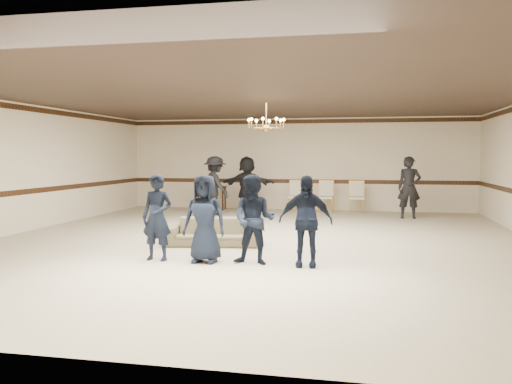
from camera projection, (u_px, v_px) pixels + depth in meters
room at (258, 169)px, 11.64m from camera, size 12.01×14.01×3.21m
chair_rail at (297, 181)px, 18.50m from camera, size 12.00×0.02×0.14m
crown_molding at (298, 121)px, 18.36m from camera, size 12.00×0.02×0.14m
chandelier at (266, 114)px, 12.53m from camera, size 0.94×0.94×0.89m
boy_a at (157, 217)px, 9.59m from camera, size 0.60×0.42×1.57m
boy_b at (205, 219)px, 9.41m from camera, size 0.78×0.52×1.57m
boy_c at (254, 220)px, 9.23m from camera, size 0.82×0.67×1.57m
boy_d at (305, 221)px, 9.05m from camera, size 0.94×0.43×1.57m
settee at (213, 232)px, 11.24m from camera, size 2.06×1.04×0.58m
adult_left at (215, 186)px, 16.85m from camera, size 1.38×1.31×1.88m
adult_mid at (247, 185)px, 17.36m from camera, size 1.76×0.62×1.88m
adult_right at (409, 187)px, 15.94m from camera, size 0.69×0.46×1.88m
banquet_chair_left at (296, 196)px, 17.78m from camera, size 0.52×0.52×1.05m
banquet_chair_mid at (326, 197)px, 17.58m from camera, size 0.55×0.55×1.05m
banquet_chair_right at (356, 197)px, 17.38m from camera, size 0.54×0.54×1.05m
console_table at (212, 198)px, 18.58m from camera, size 1.00×0.43×0.83m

